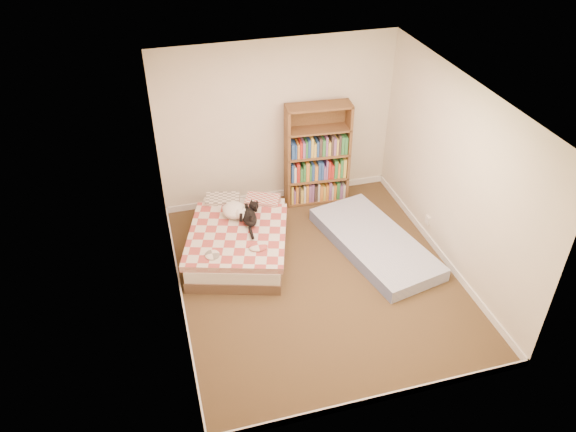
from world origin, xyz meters
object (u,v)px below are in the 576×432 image
object	(u,v)px
bookshelf	(316,166)
black_cat	(249,215)
white_dog	(235,210)
bed	(238,238)
floor_mattress	(375,243)

from	to	relation	value
bookshelf	black_cat	bearing A→B (deg)	-140.70
black_cat	white_dog	xyz separation A→B (m)	(-0.16, 0.14, 0.01)
bed	white_dog	size ratio (longest dim) A/B	4.41
bed	white_dog	bearing A→B (deg)	102.14
bed	floor_mattress	size ratio (longest dim) A/B	0.99
floor_mattress	black_cat	distance (m)	1.77
bookshelf	white_dog	distance (m)	1.57
bed	black_cat	distance (m)	0.35
black_cat	white_dog	world-z (taller)	white_dog
floor_mattress	white_dog	bearing A→B (deg)	146.51
bookshelf	floor_mattress	xyz separation A→B (m)	(0.40, -1.42, -0.48)
bed	black_cat	world-z (taller)	black_cat
floor_mattress	black_cat	size ratio (longest dim) A/B	2.71
white_dog	floor_mattress	bearing A→B (deg)	0.58
black_cat	white_dog	distance (m)	0.21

